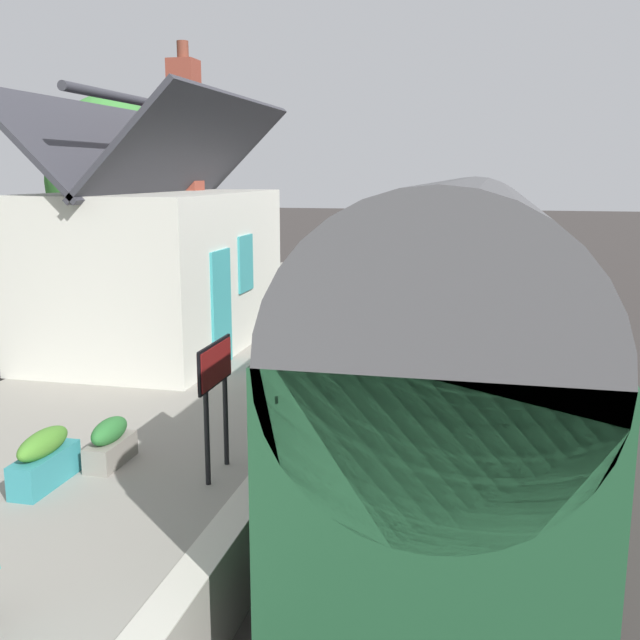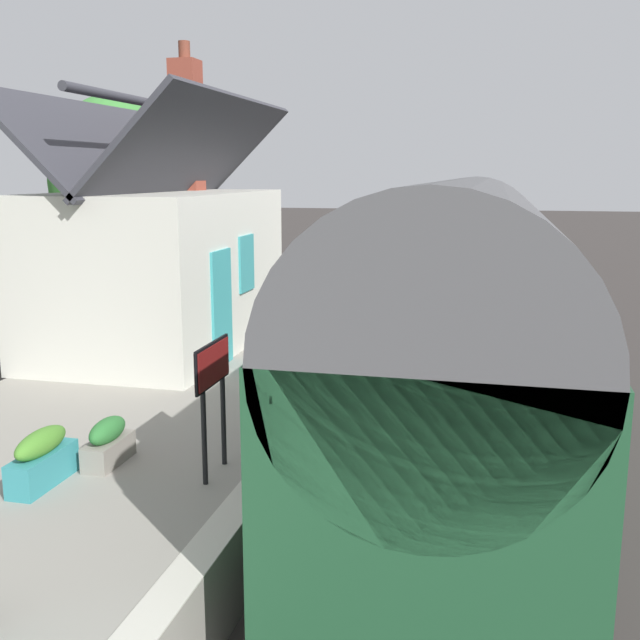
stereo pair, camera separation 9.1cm
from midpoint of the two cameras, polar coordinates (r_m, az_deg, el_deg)
name	(u,v)px [view 2 (the right image)]	position (r m, az deg, el deg)	size (l,w,h in m)	color
ground_plane	(404,441)	(12.54, 6.75, -9.29)	(160.00, 160.00, 0.00)	#383330
platform	(189,398)	(13.34, -9.93, -5.95)	(32.00, 5.70, 0.95)	gray
platform_edge_coping	(336,381)	(12.42, 1.42, -4.75)	(32.00, 0.36, 0.02)	beige
rail_near	(504,445)	(12.46, 14.28, -9.38)	(52.00, 0.08, 0.14)	gray
rail_far	(415,438)	(12.50, 7.59, -9.04)	(52.00, 0.08, 0.14)	gray
train	(460,329)	(10.63, 11.02, -0.71)	(11.08, 2.73, 4.32)	black
station_building	(161,262)	(14.96, -12.05, 4.39)	(6.11, 3.62, 6.11)	silver
bench_by_lamp	(352,282)	(20.38, 2.63, 2.93)	(1.42, 0.49, 0.88)	teal
bench_platform_end	(364,273)	(22.33, 3.50, 3.66)	(1.41, 0.46, 0.88)	teal
planter_edge_far	(108,442)	(9.31, -15.79, -9.08)	(0.78, 0.32, 0.56)	gray
planter_bench_left	(42,459)	(8.92, -20.41, -10.01)	(0.97, 0.32, 0.64)	teal
planter_under_sign	(335,310)	(17.36, 1.33, 0.78)	(0.95, 0.32, 0.57)	gray
station_sign_board	(213,375)	(8.47, -8.00, -4.24)	(0.96, 0.06, 1.57)	black
tree_behind_building	(114,182)	(21.58, -15.48, 10.24)	(3.74, 3.43, 6.50)	#4C3828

